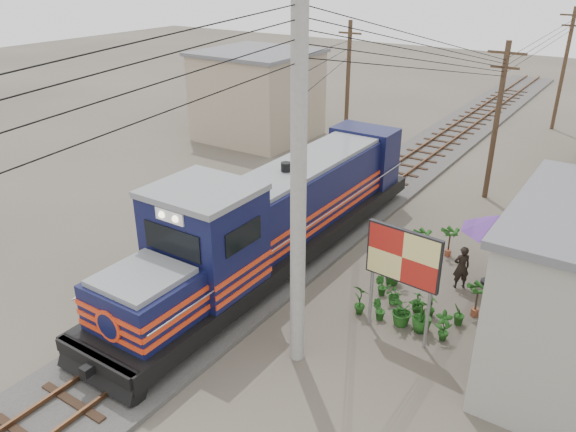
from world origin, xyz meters
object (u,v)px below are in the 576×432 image
Objects in this scene: billboard at (403,259)px; vendor at (461,267)px; market_umbrella at (497,224)px; locomotive at (277,219)px.

billboard reaches higher than vendor.
market_umbrella is at bearing -170.55° from vendor.
billboard is 1.25× the size of market_umbrella.
locomotive is 5.89× the size of market_umbrella.
billboard is 2.25× the size of vendor.
market_umbrella is at bearing 22.35° from locomotive.
locomotive is at bearing 168.25° from billboard.
locomotive reaches higher than billboard.
locomotive is 5.67m from billboard.
billboard is 4.66m from market_umbrella.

